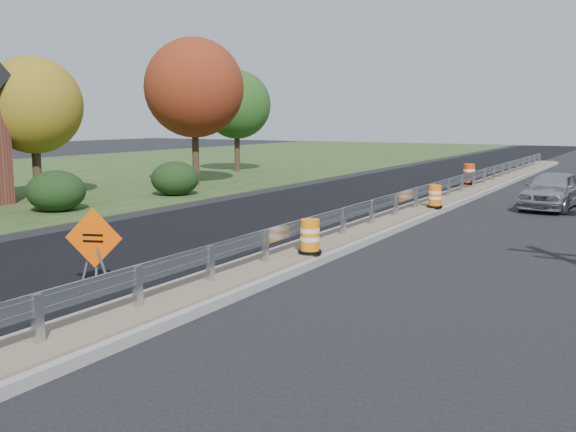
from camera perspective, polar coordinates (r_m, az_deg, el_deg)
The scene contains 15 objects.
ground at distance 17.70m, azimuth 4.92°, elevation -2.31°, with size 140.00×140.00×0.00m, color black.
grass_verge_near at distance 40.74m, azimuth -20.40°, elevation 3.41°, with size 30.00×120.00×0.03m, color #26471E.
milled_overlay at distance 28.50m, azimuth 5.55°, elevation 1.86°, with size 7.20×120.00×0.01m, color black.
median at distance 25.06m, azimuth 12.79°, elevation 1.00°, with size 1.60×55.00×0.23m.
guardrail at distance 25.94m, azimuth 13.50°, elevation 2.60°, with size 0.10×46.15×0.72m.
hedge_mid at distance 24.73m, azimuth -19.91°, elevation 2.11°, with size 2.09×2.09×1.52m, color black.
hedge_north at distance 28.59m, azimuth -10.01°, elevation 3.31°, with size 2.09×2.09×1.52m, color black.
tree_near_yellow at distance 28.58m, azimuth -21.70°, elevation 9.11°, with size 3.96×3.96×5.88m.
tree_near_red at distance 32.87m, azimuth -8.34°, elevation 11.19°, with size 4.95×4.95×7.35m.
tree_near_back at distance 41.06m, azimuth -4.59°, elevation 9.82°, with size 4.29×4.29×6.37m.
caution_sign at distance 13.24m, azimuth -16.77°, elevation -4.55°, with size 1.12×0.49×1.63m.
barrel_median_near at distance 14.98m, azimuth 1.97°, elevation -1.89°, with size 0.55×0.55×0.81m.
barrel_median_mid at distance 23.33m, azimuth 12.93°, elevation 1.69°, with size 0.55×0.55×0.80m.
barrel_median_far at distance 32.05m, azimuth 15.79°, elevation 3.58°, with size 0.67×0.67×0.98m.
car_silver at distance 25.99m, azimuth 22.44°, elevation 2.16°, with size 1.68×4.18×1.42m, color #A8A8AC.
Camera 1 is at (7.41, -15.72, 3.36)m, focal length 40.00 mm.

